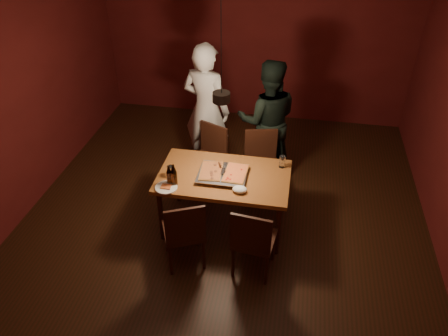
% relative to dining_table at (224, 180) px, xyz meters
% --- Properties ---
extents(room_shell, '(6.00, 6.00, 6.00)m').
position_rel_dining_table_xyz_m(room_shell, '(-0.02, -0.05, 0.72)').
color(room_shell, '#35180E').
rests_on(room_shell, ground).
extents(dining_table, '(1.50, 0.90, 0.75)m').
position_rel_dining_table_xyz_m(dining_table, '(0.00, 0.00, 0.00)').
color(dining_table, '#9B5927').
rests_on(dining_table, floor).
extents(chair_far_left, '(0.56, 0.56, 0.49)m').
position_rel_dining_table_xyz_m(chair_far_left, '(-0.34, 0.79, -0.14)').
color(chair_far_left, '#38190F').
rests_on(chair_far_left, floor).
extents(chair_far_right, '(0.50, 0.50, 0.49)m').
position_rel_dining_table_xyz_m(chair_far_right, '(0.35, 0.77, -0.14)').
color(chair_far_right, '#38190F').
rests_on(chair_far_right, floor).
extents(chair_near_left, '(0.56, 0.56, 0.49)m').
position_rel_dining_table_xyz_m(chair_near_left, '(-0.29, -0.73, -0.14)').
color(chair_near_left, '#38190F').
rests_on(chair_near_left, floor).
extents(chair_near_right, '(0.47, 0.47, 0.49)m').
position_rel_dining_table_xyz_m(chair_near_right, '(0.43, -0.73, -0.14)').
color(chair_near_right, '#38190F').
rests_on(chair_near_right, floor).
extents(pizza_tray, '(0.56, 0.46, 0.05)m').
position_rel_dining_table_xyz_m(pizza_tray, '(-0.01, -0.03, 0.10)').
color(pizza_tray, silver).
rests_on(pizza_tray, dining_table).
extents(pizza_meat, '(0.27, 0.40, 0.02)m').
position_rel_dining_table_xyz_m(pizza_meat, '(-0.14, -0.02, 0.13)').
color(pizza_meat, maroon).
rests_on(pizza_meat, pizza_tray).
extents(pizza_cheese, '(0.26, 0.40, 0.02)m').
position_rel_dining_table_xyz_m(pizza_cheese, '(0.14, -0.01, 0.13)').
color(pizza_cheese, gold).
rests_on(pizza_cheese, pizza_tray).
extents(spatula, '(0.17, 0.26, 0.04)m').
position_rel_dining_table_xyz_m(spatula, '(-0.02, -0.01, 0.14)').
color(spatula, silver).
rests_on(spatula, pizza_tray).
extents(beer_bottle_a, '(0.06, 0.06, 0.23)m').
position_rel_dining_table_xyz_m(beer_bottle_a, '(-0.57, -0.26, 0.19)').
color(beer_bottle_a, black).
rests_on(beer_bottle_a, dining_table).
extents(beer_bottle_b, '(0.07, 0.07, 0.26)m').
position_rel_dining_table_xyz_m(beer_bottle_b, '(-0.51, -0.28, 0.21)').
color(beer_bottle_b, black).
rests_on(beer_bottle_b, dining_table).
extents(water_glass_left, '(0.08, 0.08, 0.13)m').
position_rel_dining_table_xyz_m(water_glass_left, '(-0.59, -0.12, 0.14)').
color(water_glass_left, silver).
rests_on(water_glass_left, dining_table).
extents(water_glass_right, '(0.07, 0.07, 0.15)m').
position_rel_dining_table_xyz_m(water_glass_right, '(0.64, 0.29, 0.15)').
color(water_glass_right, silver).
rests_on(water_glass_right, dining_table).
extents(plate_slice, '(0.25, 0.25, 0.03)m').
position_rel_dining_table_xyz_m(plate_slice, '(-0.58, -0.35, 0.08)').
color(plate_slice, white).
rests_on(plate_slice, dining_table).
extents(napkin, '(0.16, 0.12, 0.07)m').
position_rel_dining_table_xyz_m(napkin, '(0.22, -0.27, 0.11)').
color(napkin, white).
rests_on(napkin, dining_table).
extents(diner_white, '(0.78, 0.62, 1.87)m').
position_rel_dining_table_xyz_m(diner_white, '(-0.47, 1.21, 0.26)').
color(diner_white, silver).
rests_on(diner_white, floor).
extents(diner_dark, '(0.91, 0.75, 1.70)m').
position_rel_dining_table_xyz_m(diner_dark, '(0.37, 1.22, 0.17)').
color(diner_dark, black).
rests_on(diner_dark, floor).
extents(pendant_lamp, '(0.18, 0.18, 1.10)m').
position_rel_dining_table_xyz_m(pendant_lamp, '(-0.02, -0.05, 1.08)').
color(pendant_lamp, black).
rests_on(pendant_lamp, ceiling).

